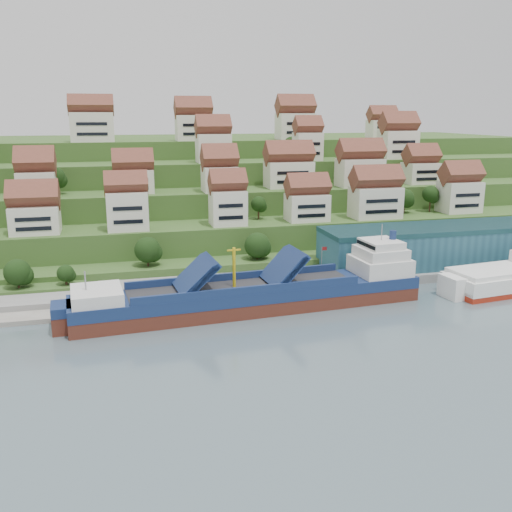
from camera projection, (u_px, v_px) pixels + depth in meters
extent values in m
plane|color=slate|center=(257.00, 309.00, 119.86)|extent=(300.00, 300.00, 0.00)
cube|color=gray|center=(321.00, 278.00, 138.47)|extent=(180.00, 14.00, 2.20)
cube|color=#2D4C1E|center=(196.00, 225.00, 200.21)|extent=(260.00, 128.00, 4.00)
cube|color=#2D4C1E|center=(194.00, 213.00, 204.06)|extent=(260.00, 118.00, 11.00)
cube|color=#2D4C1E|center=(191.00, 200.00, 210.73)|extent=(260.00, 102.00, 18.00)
cube|color=#2D4C1E|center=(188.00, 188.00, 217.40)|extent=(260.00, 86.00, 25.00)
cube|color=#2D4C1E|center=(184.00, 177.00, 225.13)|extent=(260.00, 68.00, 31.00)
cube|color=silver|center=(35.00, 220.00, 141.61)|extent=(11.71, 8.57, 6.88)
cube|color=silver|center=(127.00, 211.00, 145.14)|extent=(10.27, 7.03, 9.86)
cube|color=silver|center=(228.00, 208.00, 152.01)|extent=(9.24, 7.62, 9.27)
cube|color=silver|center=(307.00, 207.00, 158.17)|extent=(11.26, 7.73, 7.42)
cube|color=silver|center=(375.00, 202.00, 162.45)|extent=(13.64, 8.26, 8.79)
cube|color=silver|center=(459.00, 197.00, 171.88)|extent=(11.36, 8.31, 9.19)
cube|color=silver|center=(37.00, 184.00, 153.62)|extent=(9.84, 8.98, 6.91)
cube|color=silver|center=(134.00, 181.00, 161.84)|extent=(10.95, 7.90, 6.59)
cube|color=silver|center=(220.00, 179.00, 164.77)|extent=(9.77, 8.56, 7.20)
cube|color=silver|center=(289.00, 175.00, 174.09)|extent=(14.01, 8.36, 7.84)
cube|color=silver|center=(360.00, 173.00, 176.02)|extent=(13.56, 8.18, 8.53)
cube|color=silver|center=(420.00, 173.00, 183.87)|extent=(10.31, 8.04, 6.67)
cube|color=silver|center=(213.00, 148.00, 179.17)|extent=(10.41, 7.79, 8.85)
cube|color=silver|center=(308.00, 147.00, 186.46)|extent=(8.57, 7.14, 9.00)
cube|color=silver|center=(398.00, 145.00, 195.02)|extent=(11.90, 8.47, 9.34)
cube|color=silver|center=(92.00, 127.00, 185.58)|extent=(13.67, 7.51, 9.42)
cube|color=silver|center=(194.00, 128.00, 194.17)|extent=(11.96, 8.15, 8.52)
cube|color=silver|center=(295.00, 126.00, 204.53)|extent=(12.89, 8.73, 9.07)
cube|color=silver|center=(382.00, 129.00, 214.11)|extent=(10.34, 7.05, 6.61)
ellipsoid|color=#1A3712|center=(257.00, 245.00, 144.16)|extent=(6.52, 6.52, 6.52)
ellipsoid|color=#1A3712|center=(147.00, 250.00, 137.68)|extent=(6.30, 6.30, 6.30)
ellipsoid|color=#1A3712|center=(405.00, 198.00, 170.16)|extent=(5.68, 5.68, 5.68)
ellipsoid|color=#1A3712|center=(431.00, 194.00, 171.97)|extent=(5.02, 5.02, 5.02)
ellipsoid|color=#1A3712|center=(259.00, 204.00, 159.93)|extent=(4.33, 4.33, 4.33)
ellipsoid|color=#1A3712|center=(345.00, 167.00, 180.99)|extent=(4.90, 4.90, 4.90)
ellipsoid|color=#1A3712|center=(27.00, 182.00, 158.29)|extent=(5.71, 5.71, 5.71)
ellipsoid|color=#1A3712|center=(55.00, 177.00, 158.45)|extent=(5.74, 5.74, 5.74)
ellipsoid|color=#1A3712|center=(291.00, 145.00, 191.50)|extent=(5.43, 5.43, 5.43)
ellipsoid|color=#1A3712|center=(314.00, 147.00, 191.59)|extent=(4.34, 4.34, 4.34)
ellipsoid|color=#1A3712|center=(17.00, 272.00, 124.40)|extent=(5.82, 5.82, 5.82)
ellipsoid|color=#1A3712|center=(66.00, 273.00, 127.01)|extent=(3.86, 3.86, 3.86)
cube|color=#27586A|center=(436.00, 245.00, 146.52)|extent=(60.00, 15.00, 10.00)
cylinder|color=gray|center=(321.00, 264.00, 132.05)|extent=(0.16, 0.16, 8.00)
cube|color=maroon|center=(324.00, 249.00, 131.32)|extent=(1.20, 0.05, 0.80)
cube|color=#542419|center=(252.00, 305.00, 119.45)|extent=(74.12, 16.52, 4.71)
cube|color=navy|center=(252.00, 291.00, 118.71)|extent=(74.13, 16.63, 2.45)
cube|color=silver|center=(97.00, 295.00, 108.63)|extent=(10.17, 11.39, 2.45)
cube|color=#262628|center=(243.00, 287.00, 117.83)|extent=(47.68, 12.95, 0.28)
cube|color=navy|center=(193.00, 276.00, 113.89)|extent=(7.78, 10.88, 6.52)
cube|color=navy|center=(281.00, 268.00, 119.64)|extent=(7.43, 10.85, 6.89)
cylinder|color=yellow|center=(234.00, 268.00, 116.25)|extent=(0.70, 0.70, 8.48)
cube|color=silver|center=(380.00, 266.00, 127.19)|extent=(12.05, 11.52, 3.77)
cube|color=silver|center=(381.00, 252.00, 126.45)|extent=(10.08, 10.26, 2.36)
cube|color=silver|center=(381.00, 244.00, 125.97)|extent=(8.12, 9.00, 1.70)
cylinder|color=navy|center=(393.00, 235.00, 126.40)|extent=(1.61, 1.61, 2.07)
cube|color=maroon|center=(509.00, 287.00, 133.16)|extent=(32.17, 14.92, 2.69)
cube|color=white|center=(510.00, 278.00, 132.61)|extent=(32.18, 15.03, 3.31)
cube|color=white|center=(511.00, 269.00, 132.10)|extent=(30.49, 13.61, 1.24)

